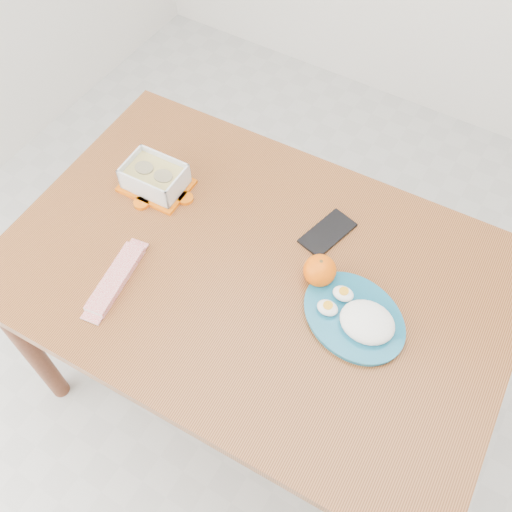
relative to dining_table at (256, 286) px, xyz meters
The scene contains 7 objects.
ground 0.68m from the dining_table, ahead, with size 3.50×3.50×0.00m, color #B7B7B2.
dining_table is the anchor object (origin of this frame).
food_container 0.42m from the dining_table, 166.65° to the left, with size 0.20×0.15×0.08m.
orange_fruit 0.21m from the dining_table, 19.92° to the left, with size 0.08×0.08×0.08m, color #FF6505.
rice_plate 0.32m from the dining_table, ahead, with size 0.35×0.35×0.07m.
candy_bar 0.38m from the dining_table, 142.98° to the right, with size 0.22×0.05×0.02m, color red.
smartphone 0.24m from the dining_table, 61.41° to the left, with size 0.08×0.16×0.01m, color black.
Camera 1 is at (0.27, -0.67, 2.01)m, focal length 40.00 mm.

